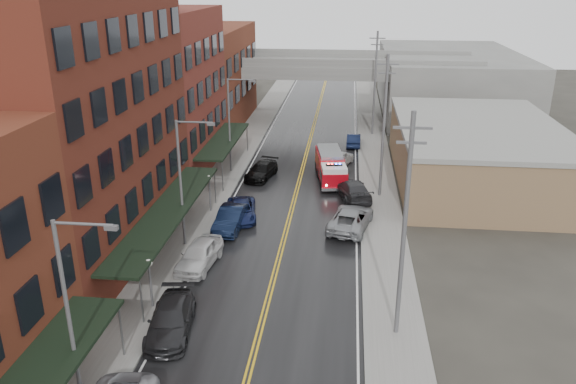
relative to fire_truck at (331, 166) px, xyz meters
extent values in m
cube|color=black|center=(-2.85, -8.52, -1.40)|extent=(11.00, 160.00, 0.02)
cube|color=slate|center=(-10.15, -8.52, -1.34)|extent=(3.00, 160.00, 0.15)
cube|color=slate|center=(4.45, -8.52, -1.34)|extent=(3.00, 160.00, 0.15)
cube|color=gray|center=(-8.50, -8.52, -1.34)|extent=(0.30, 160.00, 0.15)
cube|color=gray|center=(2.80, -8.52, -1.34)|extent=(0.30, 160.00, 0.15)
cube|color=#532216|center=(-16.15, -15.52, 7.59)|extent=(9.00, 20.00, 18.00)
cube|color=maroon|center=(-16.15, 1.98, 6.09)|extent=(9.00, 15.00, 15.00)
cube|color=#622E19|center=(-16.15, 19.48, 4.59)|extent=(9.00, 20.00, 12.00)
cube|color=olive|center=(13.15, 1.48, 1.09)|extent=(14.00, 22.00, 5.00)
cube|color=slate|center=(15.15, 31.48, 2.59)|extent=(18.00, 30.00, 8.00)
cylinder|color=slate|center=(-9.20, -26.92, 0.09)|extent=(0.10, 0.10, 3.00)
cube|color=black|center=(-10.35, -15.52, 1.59)|extent=(2.60, 18.00, 0.18)
cylinder|color=slate|center=(-9.20, -24.12, 0.09)|extent=(0.10, 0.10, 3.00)
cylinder|color=slate|center=(-9.20, -6.92, 0.09)|extent=(0.10, 0.10, 3.00)
cube|color=black|center=(-10.35, 1.98, 1.59)|extent=(2.60, 13.00, 0.18)
cylinder|color=slate|center=(-9.20, -4.12, 0.09)|extent=(0.10, 0.10, 3.00)
cylinder|color=slate|center=(-9.20, 8.08, 0.09)|extent=(0.10, 0.10, 3.00)
cylinder|color=#59595B|center=(-9.25, -22.52, -0.01)|extent=(0.14, 0.14, 2.80)
sphere|color=silver|center=(-9.25, -22.52, 1.49)|extent=(0.44, 0.44, 0.44)
cylinder|color=#59595B|center=(-9.25, -8.52, -0.01)|extent=(0.14, 0.14, 2.80)
sphere|color=silver|center=(-9.25, -8.52, 1.49)|extent=(0.44, 0.44, 0.44)
cylinder|color=#59595B|center=(-9.65, -30.52, 3.09)|extent=(0.18, 0.18, 9.00)
cylinder|color=#59595B|center=(-8.45, -30.52, 7.49)|extent=(2.40, 0.12, 0.12)
cube|color=#59595B|center=(-7.35, -30.52, 7.39)|extent=(0.50, 0.22, 0.18)
cylinder|color=#59595B|center=(-9.65, -14.52, 3.09)|extent=(0.18, 0.18, 9.00)
cylinder|color=#59595B|center=(-8.45, -14.52, 7.49)|extent=(2.40, 0.12, 0.12)
cube|color=#59595B|center=(-7.35, -14.52, 7.39)|extent=(0.50, 0.22, 0.18)
cylinder|color=#59595B|center=(-9.65, 1.48, 3.09)|extent=(0.18, 0.18, 9.00)
cylinder|color=#59595B|center=(-8.45, 1.48, 7.49)|extent=(2.40, 0.12, 0.12)
cube|color=#59595B|center=(-7.35, 1.48, 7.39)|extent=(0.50, 0.22, 0.18)
cylinder|color=#59595B|center=(4.35, -23.52, 4.59)|extent=(0.24, 0.24, 12.00)
cube|color=#59595B|center=(4.35, -23.52, 9.79)|extent=(1.80, 0.12, 0.12)
cube|color=#59595B|center=(4.35, -23.52, 9.09)|extent=(1.40, 0.12, 0.12)
cylinder|color=#59595B|center=(4.35, -3.52, 4.59)|extent=(0.24, 0.24, 12.00)
cube|color=#59595B|center=(4.35, -3.52, 9.79)|extent=(1.80, 0.12, 0.12)
cube|color=#59595B|center=(4.35, -3.52, 9.09)|extent=(1.40, 0.12, 0.12)
cylinder|color=#59595B|center=(4.35, 16.48, 4.59)|extent=(0.24, 0.24, 12.00)
cube|color=#59595B|center=(4.35, 16.48, 9.79)|extent=(1.80, 0.12, 0.12)
cube|color=#59595B|center=(4.35, 16.48, 9.09)|extent=(1.40, 0.12, 0.12)
cube|color=slate|center=(-2.85, 23.48, 5.34)|extent=(40.00, 10.00, 1.50)
cube|color=slate|center=(-13.85, 23.48, 1.59)|extent=(1.60, 8.00, 6.00)
cube|color=slate|center=(8.15, 23.48, 1.59)|extent=(1.60, 8.00, 6.00)
cube|color=#B30813|center=(-0.17, 1.11, -0.02)|extent=(2.96, 5.22, 1.89)
cube|color=#B30813|center=(0.35, -2.35, -0.29)|extent=(2.57, 2.64, 1.35)
cube|color=silver|center=(0.35, -2.35, 0.61)|extent=(2.43, 2.45, 0.45)
cube|color=black|center=(0.33, -2.17, -0.02)|extent=(2.45, 1.76, 0.72)
cube|color=slate|center=(-0.17, 1.11, 1.06)|extent=(2.68, 4.83, 0.27)
cube|color=black|center=(0.35, -2.35, 0.91)|extent=(1.46, 0.46, 0.13)
sphere|color=#FF0C0C|center=(-0.14, -2.42, 0.98)|extent=(0.18, 0.18, 0.18)
sphere|color=#1933FF|center=(0.84, -2.28, 0.98)|extent=(0.18, 0.18, 0.18)
cylinder|color=black|center=(-0.61, -2.59, -0.96)|extent=(0.94, 0.44, 0.90)
cylinder|color=black|center=(1.34, -2.29, -0.96)|extent=(0.94, 0.44, 0.90)
cylinder|color=black|center=(-1.08, 0.52, -0.96)|extent=(0.94, 0.44, 0.90)
cylinder|color=black|center=(0.88, 0.82, -0.96)|extent=(0.94, 0.44, 0.90)
cylinder|color=black|center=(-1.41, 2.75, -0.96)|extent=(0.94, 0.44, 0.90)
cylinder|color=black|center=(0.54, 3.04, -0.96)|extent=(0.94, 0.44, 0.90)
imported|color=black|center=(-7.50, -24.62, -0.64)|extent=(2.79, 5.54, 1.54)
imported|color=silver|center=(-7.85, -17.32, -0.58)|extent=(2.58, 5.12, 1.67)
imported|color=black|center=(-6.99, -11.39, -0.59)|extent=(2.07, 5.10, 1.65)
imported|color=#121B45|center=(-6.59, -9.41, -0.74)|extent=(3.11, 5.19, 1.35)
imported|color=black|center=(-6.45, 0.07, -0.69)|extent=(3.01, 5.26, 1.43)
imported|color=gray|center=(1.89, -10.39, -0.61)|extent=(3.85, 6.22, 1.61)
imported|color=#29292C|center=(2.03, -4.32, -0.59)|extent=(3.71, 6.04, 1.64)
imported|color=silver|center=(0.75, 4.54, -0.65)|extent=(3.15, 4.83, 1.53)
imported|color=black|center=(2.12, 11.71, -0.71)|extent=(1.54, 4.28, 1.40)
camera|label=1|loc=(1.38, -48.97, 16.26)|focal=35.00mm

